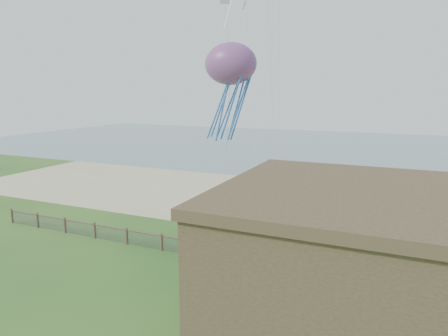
{
  "coord_description": "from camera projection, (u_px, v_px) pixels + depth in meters",
  "views": [
    {
      "loc": [
        11.78,
        -16.5,
        11.0
      ],
      "look_at": [
        0.91,
        8.0,
        5.9
      ],
      "focal_mm": 32.0,
      "sensor_mm": 36.0,
      "label": 1
    }
  ],
  "objects": [
    {
      "name": "sand_beach",
      "position": [
        271.0,
        200.0,
        41.32
      ],
      "size": [
        72.0,
        20.0,
        0.02
      ],
      "primitive_type": "cube",
      "color": "tan",
      "rests_on": "ground"
    },
    {
      "name": "motel",
      "position": [
        423.0,
        297.0,
        14.83
      ],
      "size": [
        15.0,
        10.0,
        7.0
      ],
      "primitive_type": "cube",
      "color": "#433724",
      "rests_on": "ground"
    },
    {
      "name": "ground",
      "position": [
        149.0,
        299.0,
        21.57
      ],
      "size": [
        160.0,
        160.0,
        0.0
      ],
      "primitive_type": "plane",
      "color": "#224F1B",
      "rests_on": "ground"
    },
    {
      "name": "kite_white",
      "position": [
        225.0,
        7.0,
        34.65
      ],
      "size": [
        1.87,
        2.07,
        2.72
      ],
      "primitive_type": null,
      "rotation": [
        0.44,
        0.0,
        0.58
      ],
      "color": "white"
    },
    {
      "name": "picnic_table",
      "position": [
        278.0,
        288.0,
        22.06
      ],
      "size": [
        2.08,
        1.87,
        0.72
      ],
      "primitive_type": null,
      "rotation": [
        0.0,
        0.0,
        0.42
      ],
      "color": "#51392E",
      "rests_on": "ground"
    },
    {
      "name": "octopus_kite",
      "position": [
        230.0,
        91.0,
        31.15
      ],
      "size": [
        4.61,
        3.98,
        7.95
      ],
      "primitive_type": null,
      "rotation": [
        0.0,
        0.0,
        0.39
      ],
      "color": "#DF5D23"
    },
    {
      "name": "motel_deck",
      "position": [
        412.0,
        301.0,
        20.83
      ],
      "size": [
        15.0,
        2.0,
        0.5
      ],
      "primitive_type": "cube",
      "color": "#51392E",
      "rests_on": "ground"
    },
    {
      "name": "ocean",
      "position": [
        336.0,
        147.0,
        80.83
      ],
      "size": [
        160.0,
        68.0,
        0.02
      ],
      "primitive_type": "cube",
      "color": "slate",
      "rests_on": "ground"
    },
    {
      "name": "chainlink_fence",
      "position": [
        200.0,
        250.0,
        26.85
      ],
      "size": [
        36.2,
        0.2,
        1.25
      ],
      "primitive_type": null,
      "color": "#493529",
      "rests_on": "ground"
    }
  ]
}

